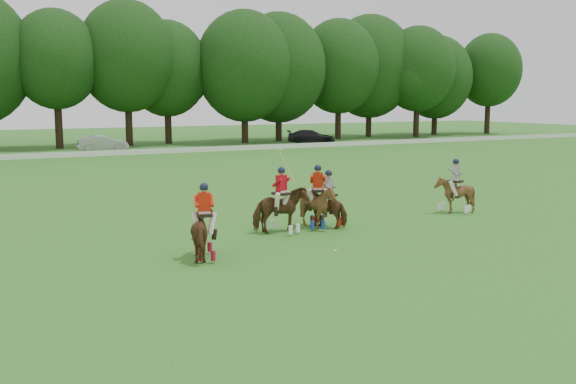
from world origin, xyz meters
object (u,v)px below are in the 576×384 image
car_mid (103,143)px  car_right (311,137)px  polo_red_a (205,232)px  polo_red_c (318,206)px  polo_stripe_a (328,207)px  polo_ball (335,251)px  polo_red_b (281,210)px  polo_stripe_b (455,194)px

car_mid → car_right: 21.37m
polo_red_a → polo_red_c: 5.70m
car_right → polo_stripe_a: (-21.38, -38.27, 0.02)m
car_right → polo_ball: car_right is taller
car_right → polo_red_a: polo_red_a is taller
polo_red_b → polo_stripe_a: size_ratio=1.37×
polo_red_b → polo_stripe_b: bearing=1.3°
car_right → polo_red_b: 45.02m
polo_stripe_a → polo_ball: 4.00m
polo_red_b → polo_ball: (0.15, -3.29, -0.78)m
car_right → polo_red_b: (-23.40, -38.46, 0.11)m
polo_red_a → polo_stripe_a: (5.67, 2.38, -0.07)m
car_right → polo_red_a: 48.83m
polo_red_a → polo_red_b: (3.65, 2.19, 0.03)m
polo_stripe_a → car_mid: bearing=90.0°
polo_red_c → polo_stripe_a: size_ratio=1.10×
polo_stripe_b → polo_ball: 8.69m
car_mid → polo_stripe_a: (-0.01, -38.27, 0.02)m
polo_stripe_a → polo_stripe_b: bearing=0.1°
polo_red_b → car_mid: bearing=87.0°
car_mid → polo_red_c: size_ratio=1.89×
polo_red_a → car_mid: bearing=82.0°
polo_stripe_a → polo_stripe_b: polo_stripe_b is taller
polo_red_a → polo_ball: polo_red_a is taller
polo_red_c → polo_ball: 3.79m
polo_red_c → polo_stripe_a: (0.47, 0.03, -0.09)m
car_right → polo_stripe_b: (-15.33, -38.27, 0.07)m
polo_red_b → polo_stripe_a: polo_red_b is taller
polo_stripe_b → polo_stripe_a: bearing=-179.9°
car_right → polo_ball: size_ratio=55.02×
polo_red_a → polo_stripe_a: bearing=22.7°
car_mid → car_right: bearing=-87.1°
polo_red_b → polo_stripe_a: 2.03m
polo_red_a → polo_ball: 4.02m
car_right → polo_stripe_a: size_ratio=2.38×
car_mid → car_right: (21.37, 0.00, 0.00)m
polo_red_b → polo_ball: polo_red_b is taller
polo_red_a → polo_ball: size_ratio=24.84×
car_mid → car_right: size_ratio=0.88×
polo_red_c → car_mid: bearing=89.3°
car_right → polo_stripe_a: polo_stripe_a is taller
polo_red_a → polo_red_b: polo_red_b is taller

